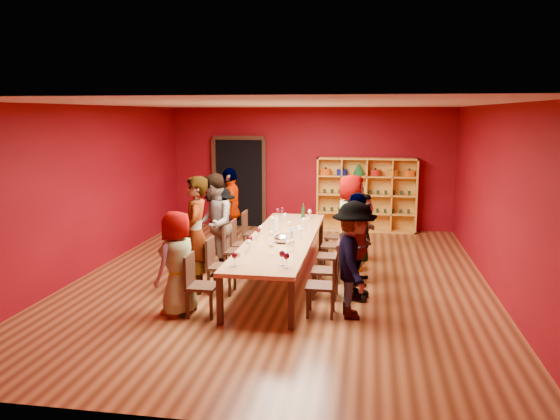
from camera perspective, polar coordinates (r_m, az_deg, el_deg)
The scene contains 52 objects.
room_shell at distance 9.23m, azimuth 0.14°, elevation 1.65°, with size 7.10×9.10×3.04m.
tasting_table at distance 9.38m, azimuth 0.14°, elevation -3.19°, with size 1.10×4.50×0.75m.
doorway at distance 13.94m, azimuth -4.24°, elevation 2.92°, with size 1.40×0.17×2.30m.
shelving_unit at distance 13.45m, azimuth 9.01°, elevation 1.97°, with size 2.40×0.40×1.80m.
chair_person_left_0 at distance 7.90m, azimuth -8.66°, elevation -7.40°, with size 0.42×0.42×0.89m.
person_left_0 at distance 7.91m, azimuth -10.68°, elevation -5.48°, with size 0.74×0.40×1.50m, color pink.
chair_person_left_1 at distance 8.82m, azimuth -6.63°, elevation -5.48°, with size 0.42×0.42×0.89m.
person_left_1 at distance 8.82m, azimuth -8.83°, elevation -2.57°, with size 0.68×0.50×1.88m, color silver.
chair_person_left_2 at distance 9.76m, azimuth -5.00°, elevation -3.93°, with size 0.42×0.42×0.89m.
person_left_2 at distance 9.76m, azimuth -6.98°, elevation -1.50°, with size 0.88×0.48×1.81m, color silver.
chair_person_left_3 at distance 10.24m, azimuth -4.30°, elevation -3.26°, with size 0.42×0.42×0.89m.
person_left_3 at distance 10.27m, azimuth -6.26°, elevation -1.74°, with size 0.98×0.40×1.52m, color #5D8EC0.
chair_person_left_4 at distance 11.14m, azimuth -3.15°, elevation -2.15°, with size 0.42×0.42×0.89m.
person_left_4 at distance 11.16m, azimuth -5.18°, elevation -0.11°, with size 1.04×0.47×1.77m, color #16173D.
chair_person_right_0 at distance 7.82m, azimuth 4.91°, elevation -7.48°, with size 0.42×0.42×0.89m.
person_right_0 at distance 7.71m, azimuth 7.72°, elevation -5.20°, with size 1.07×0.44×1.66m, color #121732.
chair_person_right_1 at distance 8.56m, azimuth 5.32°, elevation -5.94°, with size 0.42×0.42×0.89m.
person_right_1 at distance 8.46m, azimuth 7.95°, elevation -3.86°, with size 0.97×0.44×1.66m, color #5B79BC.
chair_person_right_2 at distance 9.40m, azimuth 5.71°, elevation -4.49°, with size 0.42×0.42×0.89m.
person_right_2 at distance 9.31m, azimuth 8.28°, elevation -2.88°, with size 1.45×0.42×1.56m, color pink.
chair_person_right_3 at distance 10.17m, azimuth 6.01°, elevation -3.38°, with size 0.42×0.42×0.89m.
person_right_3 at distance 10.07m, azimuth 7.41°, elevation -1.30°, with size 0.86×0.47×1.76m, color #15183C.
chair_person_right_4 at distance 10.90m, azimuth 6.25°, elevation -2.46°, with size 0.42×0.42×0.89m.
person_right_4 at distance 10.84m, azimuth 7.66°, elevation -1.17°, with size 0.55×0.40×1.51m, color pink.
wine_glass_0 at distance 10.08m, azimuth 2.50°, elevation -1.11°, with size 0.08×0.08×0.20m.
wine_glass_1 at distance 10.69m, azimuth 0.52°, elevation -0.56°, with size 0.07×0.07×0.18m.
wine_glass_2 at distance 10.35m, azimuth -0.40°, elevation -0.91°, with size 0.07×0.07×0.18m.
wine_glass_3 at distance 8.37m, azimuth -3.27°, elevation -3.46°, with size 0.08×0.08×0.20m.
wine_glass_4 at distance 11.04m, azimuth 3.11°, elevation -0.20°, with size 0.08×0.08×0.19m.
wine_glass_5 at distance 9.35m, azimuth 2.02°, elevation -1.94°, with size 0.09×0.09×0.22m.
wine_glass_6 at distance 9.25m, azimuth -2.27°, elevation -2.16°, with size 0.08×0.08×0.20m.
wine_glass_7 at distance 10.13m, azimuth -0.83°, elevation -0.98°, with size 0.09×0.09×0.22m.
wine_glass_8 at distance 11.27m, azimuth 0.22°, elevation 0.05°, with size 0.08×0.08×0.19m.
wine_glass_9 at distance 8.56m, azimuth -3.15°, elevation -3.08°, with size 0.09×0.09×0.21m.
wine_glass_10 at distance 11.00m, azimuth -0.27°, elevation -0.11°, with size 0.09×0.09×0.22m.
wine_glass_11 at distance 7.52m, azimuth 0.67°, elevation -4.91°, with size 0.09×0.09×0.22m.
wine_glass_12 at distance 9.26m, azimuth 2.13°, elevation -2.17°, with size 0.08×0.08×0.19m.
wine_glass_13 at distance 11.09m, azimuth 3.13°, elevation -0.13°, with size 0.08×0.08×0.19m.
wine_glass_14 at distance 9.74m, azimuth 0.94°, elevation -1.50°, with size 0.08×0.08×0.20m.
wine_glass_15 at distance 8.34m, azimuth 0.85°, elevation -3.50°, with size 0.08×0.08×0.20m.
wine_glass_16 at distance 8.17m, azimuth -0.94°, elevation -3.82°, with size 0.08×0.08×0.19m.
wine_glass_17 at distance 7.62m, azimuth -4.78°, elevation -4.81°, with size 0.08×0.08×0.21m.
wine_glass_18 at distance 8.96m, azimuth -0.89°, elevation -2.53°, with size 0.08×0.08×0.20m.
wine_glass_19 at distance 7.64m, azimuth 0.21°, elevation -4.66°, with size 0.09×0.09×0.22m.
wine_glass_20 at distance 9.43m, azimuth -2.04°, elevation -1.95°, with size 0.08×0.08×0.19m.
wine_glass_21 at distance 8.45m, azimuth 1.28°, elevation -3.39°, with size 0.07×0.07×0.18m.
wine_glass_22 at distance 7.67m, azimuth -4.43°, elevation -4.71°, with size 0.08×0.08×0.20m.
wine_glass_23 at distance 10.20m, azimuth 2.95°, elevation -1.05°, with size 0.08×0.08×0.19m.
spittoon_bowl at distance 8.99m, azimuth 0.26°, elevation -3.01°, with size 0.29×0.29×0.16m, color #BABDC1.
carafe_a at distance 9.87m, azimuth -0.37°, elevation -1.49°, with size 0.13×0.13×0.27m.
carafe_b at distance 8.77m, azimuth 1.01°, elevation -2.91°, with size 0.14×0.14×0.29m.
wine_bottle at distance 11.09m, azimuth 2.44°, elevation -0.24°, with size 0.08×0.08×0.31m.
Camera 1 is at (1.47, -9.01, 2.85)m, focal length 35.00 mm.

